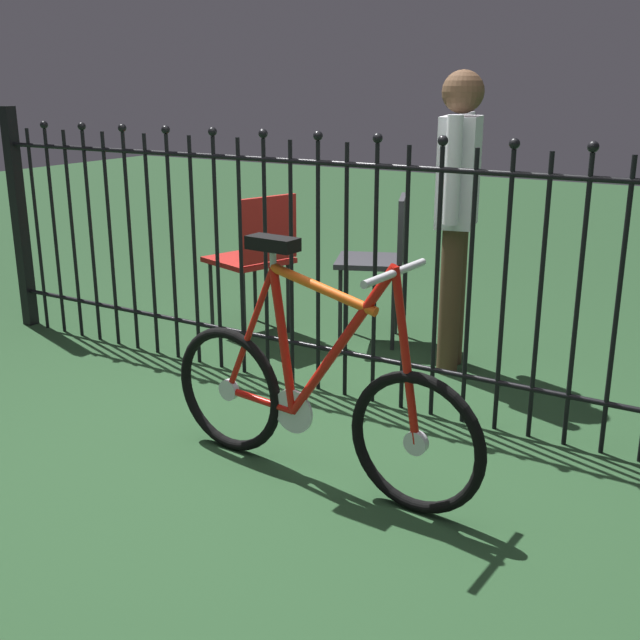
% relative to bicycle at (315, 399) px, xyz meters
% --- Properties ---
extents(ground_plane, '(20.00, 20.00, 0.00)m').
position_rel_bicycle_xyz_m(ground_plane, '(-0.27, 0.04, -0.33)').
color(ground_plane, '#224124').
extents(iron_fence, '(4.72, 0.07, 1.34)m').
position_rel_bicycle_xyz_m(iron_fence, '(-0.33, 0.79, 0.34)').
color(iron_fence, black).
rests_on(iron_fence, ground).
extents(bicycle, '(1.40, 0.40, 0.93)m').
position_rel_bicycle_xyz_m(bicycle, '(0.00, 0.00, 0.00)').
color(bicycle, black).
rests_on(bicycle, ground).
extents(chair_charcoal, '(0.50, 0.49, 0.86)m').
position_rel_bicycle_xyz_m(chair_charcoal, '(-0.53, 1.63, 0.21)').
color(chair_charcoal, black).
rests_on(chair_charcoal, ground).
extents(chair_red, '(0.52, 0.52, 0.85)m').
position_rel_bicycle_xyz_m(chair_red, '(-1.22, 1.35, 0.19)').
color(chair_red, black).
rests_on(chair_red, ground).
extents(person_visitor, '(0.24, 0.47, 1.54)m').
position_rel_bicycle_xyz_m(person_visitor, '(-0.01, 1.42, 0.58)').
color(person_visitor, '#4C3823').
rests_on(person_visitor, ground).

